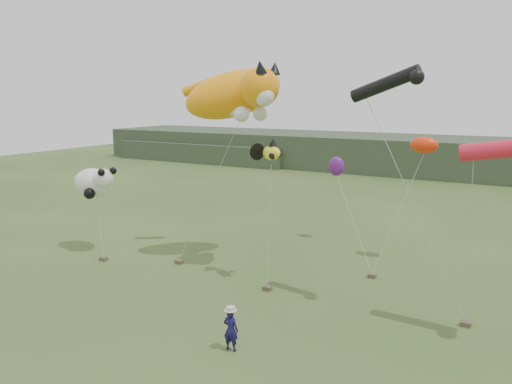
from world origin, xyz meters
TOP-DOWN VIEW (x-y plane):
  - ground at (0.00, 0.00)m, footprint 120.00×120.00m
  - headland at (-3.11, 44.69)m, footprint 90.00×13.00m
  - festival_attendant at (0.55, -1.30)m, footprint 0.58×0.40m
  - sandbag_anchors at (-1.57, 5.07)m, footprint 18.29×4.77m
  - cat_kite at (-4.21, 7.22)m, footprint 6.79×5.27m
  - fish_kite at (-1.67, 5.31)m, footprint 2.20×1.44m
  - tube_kites at (6.89, 4.44)m, footprint 7.88×2.09m
  - panda_kite at (-12.23, 4.83)m, footprint 2.86×1.85m
  - misc_kites at (1.99, 12.36)m, footprint 6.48×2.43m

SIDE VIEW (x-z plane):
  - ground at x=0.00m, z-range 0.00..0.00m
  - sandbag_anchors at x=-1.57m, z-range 0.00..0.19m
  - festival_attendant at x=0.55m, z-range 0.00..1.50m
  - headland at x=-3.11m, z-range -0.08..3.92m
  - panda_kite at x=-12.23m, z-range 3.03..4.80m
  - misc_kites at x=1.99m, z-range 4.19..6.84m
  - fish_kite at x=-1.67m, z-range 5.62..6.67m
  - tube_kites at x=6.89m, z-range 6.05..9.55m
  - cat_kite at x=-4.21m, z-range 7.03..10.55m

